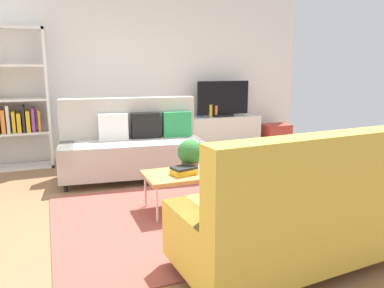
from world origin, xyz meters
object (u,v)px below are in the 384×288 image
Objects in this scene: tv at (223,99)px; table_book_0 at (184,173)px; coffee_table at (195,174)px; potted_plant at (190,154)px; vase_1 at (200,113)px; couch_beige at (132,146)px; bottle_0 at (211,111)px; bookshelf at (8,106)px; storage_trunk at (275,136)px; bottle_1 at (216,111)px; couch_green at (301,214)px; vase_0 at (192,114)px; tv_console at (222,133)px.

tv reaches higher than table_book_0.
potted_plant is at bearing 114.18° from coffee_table.
coffee_table is 2.80m from vase_1.
tv reaches higher than couch_beige.
bookshelf is at bearing 178.95° from bottle_0.
couch_beige is at bearing 98.77° from table_book_0.
bookshelf is at bearing 125.52° from table_book_0.
tv is 0.48× the size of bookshelf.
bottle_0 is at bearing -1.05° from bookshelf.
bookshelf is 3.12m from vase_1.
bottle_1 is (-1.25, 0.06, 0.52)m from storage_trunk.
table_book_0 is 1.89× the size of vase_1.
bottle_1 is at bearing 58.35° from table_book_0.
coffee_table is at bearing -51.73° from bookshelf.
vase_0 is at bearing 76.45° from couch_green.
tv_console is 6.23× the size of bottle_0.
tv_console is 10.70× the size of vase_0.
tv is at bearing -144.72° from couch_beige.
bottle_0 is 1.10× the size of bottle_1.
potted_plant is 1.43× the size of table_book_0.
bookshelf is 10.23× the size of bottle_1.
bottle_1 is (0.43, -0.09, 0.04)m from vase_0.
potted_plant is at bearing -114.93° from vase_1.
vase_0 is (1.12, 2.60, 0.27)m from table_book_0.
bookshelf reaches higher than couch_beige.
bookshelf is 2.96m from vase_0.
bottle_0 is at bearing -171.07° from tv_console.
vase_0 is at bearing 168.24° from bottle_1.
couch_green is at bearing -107.72° from tv_console.
bookshelf is 4.69m from storage_trunk.
couch_beige reaches higher than table_book_0.
couch_beige is 1.42× the size of tv_console.
potted_plant is at bearing -119.02° from bottle_0.
bottle_1 reaches higher than tv_console.
storage_trunk is at bearing -155.61° from couch_beige.
couch_green is 1.95× the size of tv.
bottle_1 is (1.78, 1.04, 0.29)m from couch_beige.
tv_console is 6.82× the size of bottle_1.
bookshelf is 8.75× the size of table_book_0.
tv_console is 1.40× the size of tv.
vase_1 is (0.83, 3.97, 0.26)m from couch_green.
storage_trunk is at bearing -1.48° from bookshelf.
tv_console is 1.11m from storage_trunk.
coffee_table is 0.79× the size of tv_console.
bookshelf is 6.12× the size of potted_plant.
couch_beige is 2.92m from couch_green.
tv_console is 0.58m from vase_1.
couch_green is 15.34× the size of vase_1.
vase_1 is (1.27, 2.60, 0.27)m from table_book_0.
couch_green is 9.52× the size of bottle_1.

